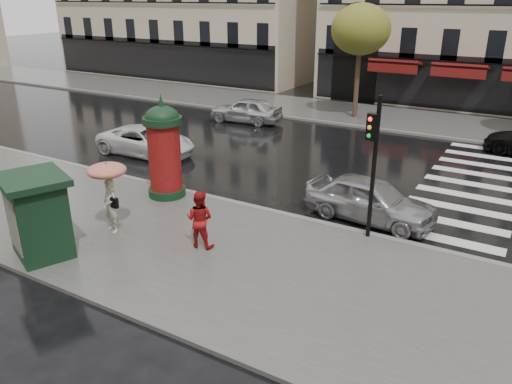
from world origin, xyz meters
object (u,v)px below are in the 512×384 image
Objects in this scene: man_burgundy at (162,170)px; car_silver at (370,199)px; morris_column at (164,148)px; car_white at (146,141)px; woman_umbrella at (108,186)px; car_far_silver at (246,110)px; woman_red at (200,219)px; newsstand at (38,215)px; traffic_light at (373,155)px.

man_burgundy is 0.43× the size of car_silver.
car_silver is (7.07, 1.92, -1.18)m from morris_column.
man_burgundy is 0.40× the size of car_white.
man_burgundy is at bearing 110.51° from car_silver.
woman_umbrella is 3.28m from man_burgundy.
car_far_silver is (0.65, 7.87, 0.07)m from car_white.
newsstand reaches higher than woman_red.
morris_column is at bearing 12.56° from car_far_silver.
traffic_light is at bearing -107.26° from car_white.
car_white is (-11.42, 1.80, -0.08)m from car_silver.
man_burgundy reaches higher than car_silver.
woman_umbrella is 7.95m from traffic_light.
traffic_light reaches higher than car_far_silver.
woman_umbrella is 8.51m from car_white.
traffic_light reaches higher than car_silver.
woman_red is 4.46m from man_burgundy.
woman_umbrella is 0.53× the size of car_silver.
woman_red is 5.34m from traffic_light.
man_burgundy is 7.83m from traffic_light.
traffic_light is 2.52m from car_silver.
traffic_light is 1.01× the size of car_far_silver.
woman_red is at bearing -142.51° from traffic_light.
car_white is (-4.20, 3.75, -0.40)m from man_burgundy.
morris_column reaches higher than car_silver.
traffic_light is 0.91× the size of car_white.
car_silver is at bearing -165.06° from man_burgundy.
morris_column reaches higher than car_far_silver.
newsstand reaches higher than car_silver.
man_burgundy is at bearing 101.68° from woman_umbrella.
traffic_light is 15.91m from car_far_silver.
car_white is (-4.36, 3.72, -1.26)m from morris_column.
woman_red is 0.40× the size of traffic_light.
woman_umbrella is at bearing 133.32° from car_silver.
morris_column is 12.22m from car_far_silver.
traffic_light is 0.99× the size of car_silver.
car_silver is at bearing -139.55° from woman_red.
woman_red is 0.46× the size of morris_column.
traffic_light is at bearing -159.18° from car_silver.
car_far_silver is at bearing 135.07° from traffic_light.
morris_column is 0.88× the size of car_far_silver.
man_burgundy is 0.77× the size of newsstand.
newsstand is (-0.61, -2.08, -0.30)m from woman_umbrella.
woman_red is at bearing 10.90° from woman_umbrella.
morris_column is at bearing -176.64° from traffic_light.
car_far_silver is at bearing 102.00° from newsstand.
woman_red reaches higher than car_silver.
car_white is (-4.86, 6.92, -0.97)m from woman_umbrella.
woman_umbrella is at bearing -146.71° from car_white.
morris_column is (0.16, 0.03, 0.86)m from man_burgundy.
car_silver reaches higher than car_far_silver.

